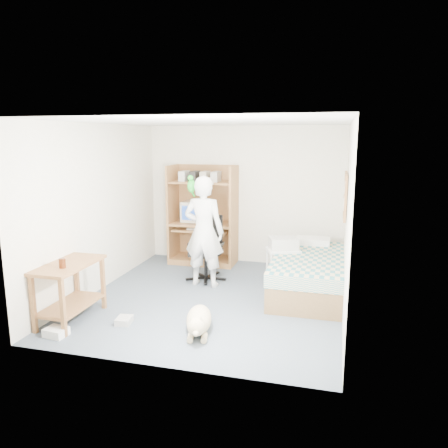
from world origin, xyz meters
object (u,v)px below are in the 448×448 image
object	(u,v)px
bed	(309,273)
side_desk	(70,283)
dog	(199,320)
person	(204,232)
office_chair	(207,257)
printer_cart	(283,261)
computer_hutch	(204,219)

from	to	relation	value
bed	side_desk	world-z (taller)	side_desk
side_desk	dog	size ratio (longest dim) A/B	1.08
side_desk	person	xyz separation A→B (m)	(1.24, 1.71, 0.37)
office_chair	bed	bearing A→B (deg)	-4.05
side_desk	printer_cart	bearing A→B (deg)	39.77
bed	printer_cart	world-z (taller)	bed
bed	office_chair	size ratio (longest dim) A/B	1.94
bed	office_chair	bearing A→B (deg)	173.04
computer_hutch	person	bearing A→B (deg)	-72.30
computer_hutch	dog	bearing A→B (deg)	-73.81
computer_hutch	bed	size ratio (longest dim) A/B	0.89
computer_hutch	printer_cart	bearing A→B (deg)	-30.02
dog	bed	bearing A→B (deg)	42.86
computer_hutch	dog	distance (m)	3.07
bed	side_desk	distance (m)	3.39
computer_hutch	dog	world-z (taller)	computer_hutch
bed	printer_cart	bearing A→B (deg)	153.58
side_desk	dog	world-z (taller)	side_desk
dog	printer_cart	xyz separation A→B (m)	(0.75, 1.96, 0.24)
side_desk	dog	xyz separation A→B (m)	(1.69, 0.06, -0.34)
bed	office_chair	distance (m)	1.67
computer_hutch	person	size ratio (longest dim) A/B	1.04
office_chair	printer_cart	xyz separation A→B (m)	(1.24, 0.01, 0.02)
person	office_chair	bearing A→B (deg)	-78.36
office_chair	dog	world-z (taller)	office_chair
bed	dog	distance (m)	2.11
dog	person	bearing A→B (deg)	91.45
computer_hutch	bed	distance (m)	2.35
computer_hutch	office_chair	xyz separation A→B (m)	(0.34, -0.92, -0.45)
office_chair	side_desk	bearing A→B (deg)	-117.70
dog	computer_hutch	bearing A→B (deg)	92.59
computer_hutch	bed	xyz separation A→B (m)	(2.00, -1.12, -0.53)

